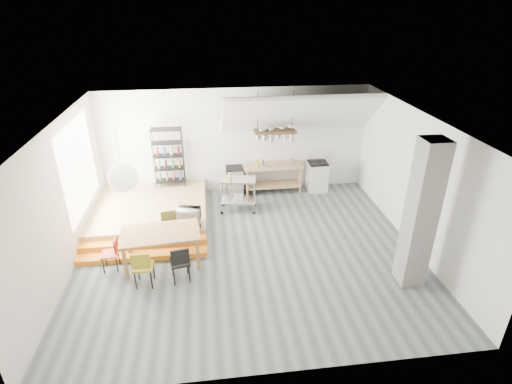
{
  "coord_description": "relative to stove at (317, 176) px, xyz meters",
  "views": [
    {
      "loc": [
        -0.83,
        -7.97,
        5.51
      ],
      "look_at": [
        0.28,
        0.8,
        1.19
      ],
      "focal_mm": 28.0,
      "sensor_mm": 36.0,
      "label": 1
    }
  ],
  "objects": [
    {
      "name": "wall_left",
      "position": [
        -6.5,
        -3.16,
        1.12
      ],
      "size": [
        0.04,
        7.0,
        3.2
      ],
      "primitive_type": "cube",
      "color": "silver",
      "rests_on": "ground"
    },
    {
      "name": "microwave",
      "position": [
        -3.9,
        -2.41,
        0.23
      ],
      "size": [
        0.61,
        0.49,
        0.3
      ],
      "primitive_type": "imported",
      "rotation": [
        0.0,
        0.0,
        -0.25
      ],
      "color": "beige",
      "rests_on": "microwave_shelf"
    },
    {
      "name": "bowl",
      "position": [
        -1.54,
        -0.06,
        0.46
      ],
      "size": [
        0.26,
        0.26,
        0.05
      ],
      "primitive_type": "imported",
      "rotation": [
        0.0,
        0.0,
        -0.27
      ],
      "color": "silver",
      "rests_on": "kitchen_counter"
    },
    {
      "name": "wire_shelving",
      "position": [
        -4.5,
        0.04,
        0.85
      ],
      "size": [
        0.88,
        0.38,
        1.8
      ],
      "color": "black",
      "rests_on": "platform"
    },
    {
      "name": "chair_red",
      "position": [
        -5.56,
        -3.45,
        -0.01
      ],
      "size": [
        0.37,
        0.37,
        0.79
      ],
      "rotation": [
        0.0,
        0.0,
        -1.54
      ],
      "color": "red",
      "rests_on": "ground"
    },
    {
      "name": "rolling_cart",
      "position": [
        -2.56,
        -1.06,
        0.15
      ],
      "size": [
        1.06,
        0.7,
        0.98
      ],
      "rotation": [
        0.0,
        0.0,
        -0.15
      ],
      "color": "silver",
      "rests_on": "ground"
    },
    {
      "name": "slope_ceiling",
      "position": [
        -0.7,
        -0.26,
        2.07
      ],
      "size": [
        4.4,
        1.44,
        1.32
      ],
      "primitive_type": "cube",
      "rotation": [
        -0.73,
        0.0,
        0.0
      ],
      "color": "white",
      "rests_on": "wall_back"
    },
    {
      "name": "chair_olive",
      "position": [
        -4.36,
        -2.57,
        0.03
      ],
      "size": [
        0.46,
        0.46,
        0.86
      ],
      "rotation": [
        0.0,
        0.0,
        0.2
      ],
      "color": "brown",
      "rests_on": "ground"
    },
    {
      "name": "concrete_column",
      "position": [
        0.8,
        -4.66,
        1.12
      ],
      "size": [
        0.5,
        0.5,
        3.2
      ],
      "primitive_type": "cube",
      "color": "slate",
      "rests_on": "ground"
    },
    {
      "name": "step_lower",
      "position": [
        -5.0,
        -3.11,
        -0.41
      ],
      "size": [
        3.0,
        0.35,
        0.13
      ],
      "primitive_type": "cube",
      "color": "orange",
      "rests_on": "ground"
    },
    {
      "name": "wall_right",
      "position": [
        1.5,
        -3.16,
        1.12
      ],
      "size": [
        0.04,
        7.0,
        3.2
      ],
      "primitive_type": "cube",
      "color": "silver",
      "rests_on": "ground"
    },
    {
      "name": "chair_black",
      "position": [
        -4.05,
        -4.09,
        0.04
      ],
      "size": [
        0.47,
        0.47,
        0.88
      ],
      "rotation": [
        0.0,
        0.0,
        3.32
      ],
      "color": "black",
      "rests_on": "ground"
    },
    {
      "name": "window_pane",
      "position": [
        -6.48,
        -1.66,
        1.32
      ],
      "size": [
        0.02,
        2.5,
        2.2
      ],
      "primitive_type": "cube",
      "color": "white",
      "rests_on": "wall_left"
    },
    {
      "name": "floor",
      "position": [
        -2.5,
        -3.16,
        -0.48
      ],
      "size": [
        8.0,
        8.0,
        0.0
      ],
      "primitive_type": "plane",
      "color": "#4E585B",
      "rests_on": "ground"
    },
    {
      "name": "ceiling",
      "position": [
        -2.5,
        -3.16,
        2.72
      ],
      "size": [
        8.0,
        7.0,
        0.02
      ],
      "primitive_type": "cube",
      "color": "white",
      "rests_on": "wall_back"
    },
    {
      "name": "platform",
      "position": [
        -5.0,
        -1.16,
        -0.28
      ],
      "size": [
        3.0,
        3.0,
        0.4
      ],
      "primitive_type": "cube",
      "color": "#A67B53",
      "rests_on": "ground"
    },
    {
      "name": "wall_back",
      "position": [
        -2.5,
        0.34,
        1.12
      ],
      "size": [
        8.0,
        0.04,
        3.2
      ],
      "primitive_type": "cube",
      "color": "silver",
      "rests_on": "ground"
    },
    {
      "name": "step_upper",
      "position": [
        -5.0,
        -2.76,
        -0.35
      ],
      "size": [
        3.0,
        0.35,
        0.27
      ],
      "primitive_type": "cube",
      "color": "orange",
      "rests_on": "ground"
    },
    {
      "name": "dining_table",
      "position": [
        -4.5,
        -3.36,
        0.25
      ],
      "size": [
        1.8,
        1.11,
        0.82
      ],
      "rotation": [
        0.0,
        0.0,
        0.09
      ],
      "color": "olive",
      "rests_on": "ground"
    },
    {
      "name": "chair_mustard",
      "position": [
        -4.82,
        -4.16,
        0.05
      ],
      "size": [
        0.42,
        0.42,
        0.89
      ],
      "rotation": [
        0.0,
        0.0,
        3.1
      ],
      "color": "#AE971D",
      "rests_on": "ground"
    },
    {
      "name": "mini_fridge",
      "position": [
        -2.58,
        0.04,
        -0.05
      ],
      "size": [
        0.51,
        0.51,
        0.87
      ],
      "primitive_type": "cube",
      "color": "black",
      "rests_on": "ground"
    },
    {
      "name": "pot_rack",
      "position": [
        -1.37,
        -0.23,
        1.5
      ],
      "size": [
        1.2,
        0.5,
        1.43
      ],
      "color": "#402A19",
      "rests_on": "ceiling"
    },
    {
      "name": "kitchen_counter",
      "position": [
        -1.4,
        -0.01,
        0.15
      ],
      "size": [
        1.8,
        0.6,
        0.91
      ],
      "color": "#A67B53",
      "rests_on": "ground"
    },
    {
      "name": "microwave_shelf",
      "position": [
        -3.9,
        -2.41,
        0.07
      ],
      "size": [
        0.6,
        0.4,
        0.16
      ],
      "color": "#A67B53",
      "rests_on": "platform"
    },
    {
      "name": "stove",
      "position": [
        0.0,
        0.0,
        0.0
      ],
      "size": [
        0.6,
        0.6,
        1.18
      ],
      "color": "white",
      "rests_on": "ground"
    },
    {
      "name": "paper_lantern",
      "position": [
        -5.1,
        -3.41,
        1.72
      ],
      "size": [
        0.6,
        0.6,
        0.6
      ],
      "primitive_type": "sphere",
      "color": "white",
      "rests_on": "ceiling"
    }
  ]
}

